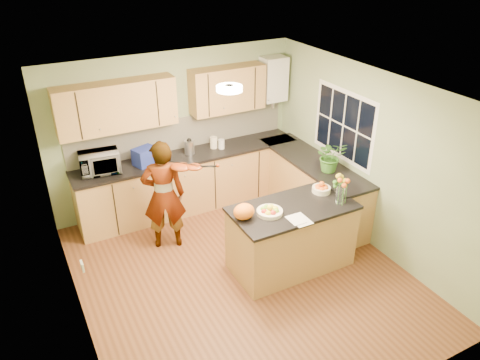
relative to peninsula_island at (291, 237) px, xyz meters
name	(u,v)px	position (x,y,z in m)	size (l,w,h in m)	color
floor	(241,275)	(-0.68, 0.12, -0.46)	(4.50, 4.50, 0.00)	brown
ceiling	(242,92)	(-0.68, 0.12, 2.04)	(4.00, 4.50, 0.02)	silver
wall_back	(175,131)	(-0.68, 2.37, 0.79)	(4.00, 0.02, 2.50)	gray
wall_front	(369,312)	(-0.68, -2.13, 0.79)	(4.00, 0.02, 2.50)	gray
wall_left	(70,238)	(-2.68, 0.12, 0.79)	(0.02, 4.50, 2.50)	gray
wall_right	(370,160)	(1.32, 0.12, 0.79)	(0.02, 4.50, 2.50)	gray
back_counter	(190,181)	(-0.58, 2.07, 0.01)	(3.64, 0.62, 0.94)	#A58242
right_counter	(312,188)	(1.02, 0.97, 0.01)	(0.62, 2.24, 0.94)	#A58242
splashback	(181,133)	(-0.58, 2.35, 0.74)	(3.60, 0.02, 0.52)	#EDE5CD
upper_cabinets	(165,99)	(-0.86, 2.20, 1.39)	(3.20, 0.34, 0.70)	#A58242
boiler	(273,79)	(1.02, 2.21, 1.43)	(0.40, 0.30, 0.86)	white
window_right	(344,125)	(1.31, 0.72, 1.09)	(0.01, 1.30, 1.05)	white
light_switch	(82,266)	(-2.67, -0.48, 0.84)	(0.02, 0.09, 0.09)	white
ceiling_lamp	(229,88)	(-0.68, 0.42, 2.00)	(0.30, 0.30, 0.07)	#FFEABF
peninsula_island	(291,237)	(0.00, 0.00, 0.00)	(1.61, 0.83, 0.92)	#A58242
fruit_dish	(270,210)	(-0.35, 0.00, 0.51)	(0.33, 0.33, 0.11)	beige
orange_bowl	(321,188)	(0.55, 0.15, 0.52)	(0.25, 0.25, 0.14)	beige
flower_vase	(342,179)	(0.60, -0.18, 0.79)	(0.27, 0.27, 0.50)	silver
orange_bag	(244,212)	(-0.69, 0.05, 0.56)	(0.27, 0.22, 0.20)	orange
papers	(300,220)	(-0.10, -0.30, 0.47)	(0.21, 0.29, 0.01)	white
violinist	(164,195)	(-1.31, 1.24, 0.35)	(0.59, 0.39, 1.63)	#E09F89
violin	(181,167)	(-1.11, 1.02, 0.84)	(0.67, 0.27, 0.13)	#4F1604
microwave	(100,162)	(-1.95, 2.10, 0.63)	(0.56, 0.38, 0.31)	white
blue_box	(145,156)	(-1.29, 2.04, 0.61)	(0.33, 0.24, 0.26)	navy
kettle	(189,146)	(-0.56, 2.09, 0.60)	(0.16, 0.16, 0.30)	silver
jar_cream	(214,143)	(-0.13, 2.12, 0.57)	(0.12, 0.12, 0.18)	beige
jar_white	(221,144)	(-0.03, 2.03, 0.55)	(0.10, 0.10, 0.15)	white
potted_plant	(331,156)	(1.02, 0.58, 0.71)	(0.42, 0.37, 0.47)	#3C7A28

